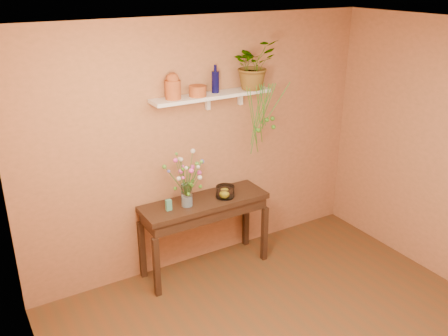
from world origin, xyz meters
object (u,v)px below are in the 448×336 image
at_px(blue_bottle, 215,81).
at_px(spider_plant, 253,65).
at_px(glass_vase, 187,197).
at_px(glass_bowl, 225,192).
at_px(sideboard, 205,210).
at_px(terracotta_jug, 173,87).
at_px(bouquet, 188,172).

bearing_deg(blue_bottle, spider_plant, -7.17).
xyz_separation_m(glass_vase, glass_bowl, (0.45, -0.02, -0.05)).
xyz_separation_m(sideboard, spider_plant, (0.65, 0.09, 1.48)).
xyz_separation_m(blue_bottle, glass_bowl, (0.00, -0.19, -1.16)).
bearing_deg(terracotta_jug, spider_plant, -1.48).
relative_size(spider_plant, glass_vase, 2.09).
height_order(spider_plant, bouquet, spider_plant).
bearing_deg(terracotta_jug, blue_bottle, 3.48).
relative_size(blue_bottle, glass_bowl, 1.40).
relative_size(blue_bottle, bouquet, 0.60).
bearing_deg(terracotta_jug, bouquet, -70.51).
distance_m(sideboard, spider_plant, 1.61).
bearing_deg(spider_plant, sideboard, -172.30).
height_order(sideboard, blue_bottle, blue_bottle).
bearing_deg(sideboard, blue_bottle, 32.08).
distance_m(sideboard, glass_bowl, 0.29).
bearing_deg(spider_plant, bouquet, -171.07).
height_order(glass_vase, bouquet, bouquet).
height_order(sideboard, terracotta_jug, terracotta_jug).
bearing_deg(bouquet, glass_vase, 124.91).
bearing_deg(spider_plant, glass_vase, -172.37).
height_order(terracotta_jug, glass_vase, terracotta_jug).
relative_size(sideboard, spider_plant, 2.72).
xyz_separation_m(terracotta_jug, blue_bottle, (0.49, 0.03, -0.01)).
distance_m(terracotta_jug, blue_bottle, 0.49).
bearing_deg(glass_bowl, spider_plant, 18.04).
height_order(sideboard, bouquet, bouquet).
xyz_separation_m(terracotta_jug, spider_plant, (0.91, -0.02, 0.13)).
distance_m(sideboard, glass_vase, 0.32).
xyz_separation_m(blue_bottle, spider_plant, (0.42, -0.05, 0.14)).
distance_m(glass_vase, glass_bowl, 0.45).
bearing_deg(glass_bowl, sideboard, 168.03).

